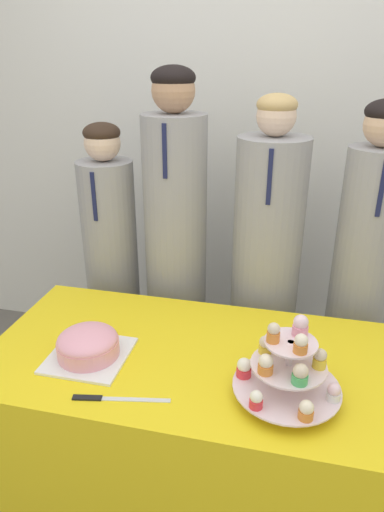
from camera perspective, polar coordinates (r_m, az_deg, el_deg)
wall_back at (r=2.51m, az=7.52°, el=16.28°), size 9.00×0.06×2.70m
table at (r=1.86m, az=1.39°, el=-21.25°), size 1.54×0.74×0.71m
round_cake at (r=1.64m, az=-12.88°, el=-10.74°), size 0.27×0.27×0.11m
cake_knife at (r=1.48m, az=-10.85°, el=-17.11°), size 0.30×0.07×0.01m
cupcake_stand at (r=1.42m, az=11.98°, el=-13.44°), size 0.33×0.33×0.27m
student_0 at (r=2.32m, az=-9.90°, el=-2.12°), size 0.26×0.27×1.40m
student_1 at (r=2.17m, az=-2.02°, el=-0.31°), size 0.29×0.29×1.64m
student_2 at (r=2.14m, az=9.06°, el=-2.91°), size 0.31×0.31×1.54m
student_3 at (r=2.15m, az=20.19°, el=-3.58°), size 0.26×0.26×1.53m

